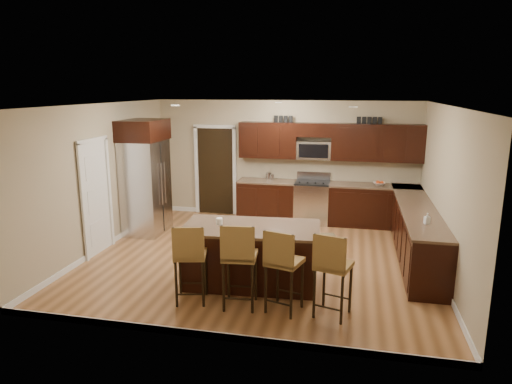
% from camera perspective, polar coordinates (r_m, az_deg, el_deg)
% --- Properties ---
extents(floor, '(6.00, 6.00, 0.00)m').
position_cam_1_polar(floor, '(8.22, 0.54, -8.30)').
color(floor, '#A06C3F').
rests_on(floor, ground).
extents(ceiling, '(6.00, 6.00, 0.00)m').
position_cam_1_polar(ceiling, '(7.67, 0.59, 10.85)').
color(ceiling, silver).
rests_on(ceiling, wall_back).
extents(wall_back, '(6.00, 0.00, 6.00)m').
position_cam_1_polar(wall_back, '(10.50, 3.58, 4.00)').
color(wall_back, tan).
rests_on(wall_back, floor).
extents(wall_left, '(0.00, 5.50, 5.50)m').
position_cam_1_polar(wall_left, '(8.92, -18.68, 1.73)').
color(wall_left, tan).
rests_on(wall_left, floor).
extents(wall_right, '(0.00, 5.50, 5.50)m').
position_cam_1_polar(wall_right, '(7.82, 22.63, -0.10)').
color(wall_right, tan).
rests_on(wall_right, floor).
extents(base_cabinets, '(4.02, 3.96, 0.92)m').
position_cam_1_polar(base_cabinets, '(9.31, 13.94, -3.14)').
color(base_cabinets, black).
rests_on(base_cabinets, floor).
extents(upper_cabinets, '(4.00, 0.33, 0.80)m').
position_cam_1_polar(upper_cabinets, '(10.17, 9.34, 6.35)').
color(upper_cabinets, black).
rests_on(upper_cabinets, wall_back).
extents(range, '(0.76, 0.64, 1.11)m').
position_cam_1_polar(range, '(10.31, 7.01, -1.23)').
color(range, silver).
rests_on(range, floor).
extents(microwave, '(0.76, 0.31, 0.40)m').
position_cam_1_polar(microwave, '(10.24, 7.26, 5.22)').
color(microwave, silver).
rests_on(microwave, upper_cabinets).
extents(doorway, '(0.85, 0.03, 2.06)m').
position_cam_1_polar(doorway, '(10.90, -5.06, 2.60)').
color(doorway, black).
rests_on(doorway, floor).
extents(pantry_door, '(0.03, 0.80, 2.04)m').
position_cam_1_polar(pantry_door, '(8.73, -19.40, -0.78)').
color(pantry_door, white).
rests_on(pantry_door, floor).
extents(letter_decor, '(2.20, 0.03, 0.15)m').
position_cam_1_polar(letter_decor, '(10.14, 8.62, 8.93)').
color(letter_decor, black).
rests_on(letter_decor, upper_cabinets).
extents(island, '(2.15, 1.23, 0.92)m').
position_cam_1_polar(island, '(7.11, -0.63, -8.09)').
color(island, black).
rests_on(island, floor).
extents(stool_left, '(0.52, 0.52, 1.16)m').
position_cam_1_polar(stool_left, '(6.43, -8.27, -7.78)').
color(stool_left, olive).
rests_on(stool_left, floor).
extents(stool_mid, '(0.50, 0.50, 1.22)m').
position_cam_1_polar(stool_mid, '(6.21, -2.14, -8.01)').
color(stool_mid, olive).
rests_on(stool_mid, floor).
extents(stool_right, '(0.54, 0.54, 1.17)m').
position_cam_1_polar(stool_right, '(6.12, 3.31, -8.68)').
color(stool_right, olive).
rests_on(stool_right, floor).
extents(refrigerator, '(0.79, 1.03, 2.35)m').
position_cam_1_polar(refrigerator, '(9.63, -13.66, 1.93)').
color(refrigerator, silver).
rests_on(refrigerator, floor).
extents(floor_mat, '(0.91, 0.71, 0.01)m').
position_cam_1_polar(floor_mat, '(9.39, 7.62, -5.63)').
color(floor_mat, brown).
rests_on(floor_mat, floor).
extents(fruit_bowl, '(0.27, 0.27, 0.06)m').
position_cam_1_polar(fruit_bowl, '(10.18, 15.14, 1.00)').
color(fruit_bowl, silver).
rests_on(fruit_bowl, base_cabinets).
extents(soap_bottle, '(0.10, 0.10, 0.17)m').
position_cam_1_polar(soap_bottle, '(7.53, 20.61, -3.12)').
color(soap_bottle, '#B2B2B2').
rests_on(soap_bottle, base_cabinets).
extents(canister_tall, '(0.12, 0.12, 0.18)m').
position_cam_1_polar(canister_tall, '(10.32, 1.58, 1.94)').
color(canister_tall, silver).
rests_on(canister_tall, base_cabinets).
extents(canister_short, '(0.11, 0.11, 0.15)m').
position_cam_1_polar(canister_short, '(10.31, 1.98, 1.84)').
color(canister_short, silver).
rests_on(canister_short, base_cabinets).
extents(island_jar, '(0.10, 0.10, 0.10)m').
position_cam_1_polar(island_jar, '(7.06, -4.61, -3.66)').
color(island_jar, white).
rests_on(island_jar, island).
extents(stool_extra, '(0.54, 0.54, 1.17)m').
position_cam_1_polar(stool_extra, '(6.06, 9.47, -9.06)').
color(stool_extra, olive).
rests_on(stool_extra, floor).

